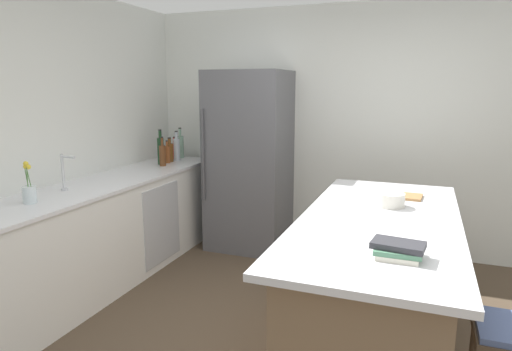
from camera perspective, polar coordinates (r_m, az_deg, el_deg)
name	(u,v)px	position (r m, az deg, el deg)	size (l,w,h in m)	color
wall_rear	(367,131)	(4.85, 14.07, 5.63)	(6.00, 0.10, 2.60)	silver
wall_left	(13,146)	(3.98, -28.85, 3.38)	(0.10, 6.00, 2.60)	silver
counter_run_left	(109,230)	(4.31, -18.43, -6.69)	(0.68, 3.04, 0.93)	silver
kitchen_island	(376,282)	(3.16, 15.20, -13.13)	(0.99, 2.27, 0.92)	#7A6047
refrigerator	(249,161)	(4.81, -0.90, 1.86)	(0.82, 0.72, 1.92)	#56565B
sink_faucet	(64,172)	(3.89, -23.47, 0.45)	(0.15, 0.05, 0.30)	silver
flower_vase	(29,191)	(3.59, -27.17, -1.83)	(0.10, 0.10, 0.31)	silver
gin_bottle	(180,146)	(5.33, -9.71, 3.76)	(0.08, 0.08, 0.36)	#8CB79E
hot_sauce_bottle	(174,150)	(5.27, -10.49, 3.19)	(0.05, 0.05, 0.26)	red
soda_bottle	(177,149)	(5.13, -10.17, 3.43)	(0.07, 0.07, 0.34)	silver
whiskey_bottle	(170,152)	(5.07, -11.04, 3.01)	(0.08, 0.08, 0.27)	brown
vinegar_bottle	(167,154)	(4.99, -11.36, 2.73)	(0.06, 0.06, 0.25)	#994C23
wine_bottle	(161,150)	(4.91, -12.18, 3.22)	(0.07, 0.07, 0.38)	#19381E
syrup_bottle	(163,155)	(4.80, -11.94, 2.62)	(0.07, 0.07, 0.31)	#5B3319
cookbook_stack	(398,250)	(2.35, 17.80, -9.07)	(0.27, 0.19, 0.08)	silver
mixing_bowl	(390,200)	(3.29, 16.85, -2.99)	(0.21, 0.21, 0.10)	silver
cutting_board	(401,196)	(3.61, 18.15, -2.49)	(0.32, 0.23, 0.02)	#9E7042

